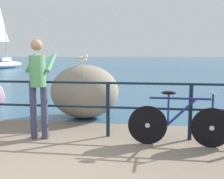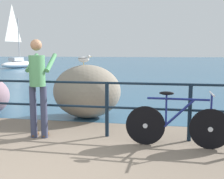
{
  "view_description": "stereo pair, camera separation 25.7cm",
  "coord_description": "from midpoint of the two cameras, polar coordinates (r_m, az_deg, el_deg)",
  "views": [
    {
      "loc": [
        1.48,
        -2.99,
        1.55
      ],
      "look_at": [
        0.76,
        2.32,
        0.83
      ],
      "focal_mm": 44.09,
      "sensor_mm": 36.0,
      "label": 1
    },
    {
      "loc": [
        1.73,
        -2.95,
        1.55
      ],
      "look_at": [
        0.76,
        2.32,
        0.83
      ],
      "focal_mm": 44.09,
      "sensor_mm": 36.0,
      "label": 2
    }
  ],
  "objects": [
    {
      "name": "bicycle",
      "position": [
        4.69,
        12.27,
        -6.79
      ],
      "size": [
        1.7,
        0.48,
        0.92
      ],
      "rotation": [
        0.0,
        0.0,
        -0.03
      ],
      "color": "black",
      "rests_on": "ground_plane"
    },
    {
      "name": "sailboat",
      "position": [
        29.25,
        -21.45,
        5.5
      ],
      "size": [
        2.26,
        4.58,
        6.16
      ],
      "rotation": [
        0.0,
        0.0,
        1.34
      ],
      "color": "white",
      "rests_on": "sea_surface"
    },
    {
      "name": "sea_surface",
      "position": [
        50.87,
        5.97,
        5.9
      ],
      "size": [
        120.0,
        90.0,
        0.01
      ],
      "primitive_type": "cube",
      "color": "#2D5675",
      "rests_on": "ground_plane"
    },
    {
      "name": "ground_plane",
      "position": [
        23.08,
        3.75,
        3.69
      ],
      "size": [
        120.0,
        120.0,
        0.1
      ],
      "primitive_type": "cube",
      "color": "#756656"
    },
    {
      "name": "person_at_railing",
      "position": [
        5.08,
        -16.43,
        1.08
      ],
      "size": [
        0.48,
        0.65,
        1.78
      ],
      "rotation": [
        0.0,
        0.0,
        1.65
      ],
      "color": "#333851",
      "rests_on": "ground_plane"
    },
    {
      "name": "promenade_railing",
      "position": [
        5.22,
        -10.32,
        -2.48
      ],
      "size": [
        7.45,
        0.07,
        1.02
      ],
      "color": "black",
      "rests_on": "ground_plane"
    },
    {
      "name": "breakwater_boulder_main",
      "position": [
        6.56,
        -6.83,
        -0.41
      ],
      "size": [
        1.62,
        1.38,
        1.26
      ],
      "color": "gray",
      "rests_on": "ground"
    },
    {
      "name": "seagull",
      "position": [
        6.49,
        -7.5,
        6.31
      ],
      "size": [
        0.34,
        0.2,
        0.23
      ],
      "rotation": [
        0.0,
        0.0,
        0.33
      ],
      "color": "gold",
      "rests_on": "breakwater_boulder_main"
    }
  ]
}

